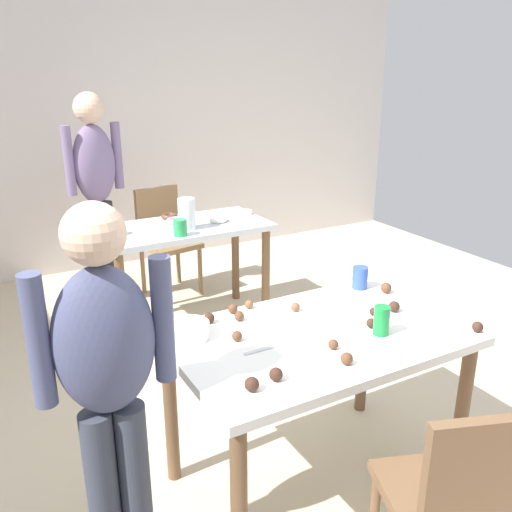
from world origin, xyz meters
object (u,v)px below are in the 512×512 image
object	(u,v)px
chair_far_table	(165,234)
person_girl_near	(108,377)
pitcher_far	(187,214)
soda_can	(382,320)
dining_table_far	(184,242)
mixing_bowl	(190,330)
person_adult_far	(96,181)
chair_near_table	(460,499)
dining_table_near	(317,354)

from	to	relation	value
chair_far_table	person_girl_near	distance (m)	2.76
pitcher_far	chair_far_table	bearing A→B (deg)	82.32
person_girl_near	pitcher_far	bearing A→B (deg)	60.44
soda_can	pitcher_far	distance (m)	1.82
dining_table_far	mixing_bowl	world-z (taller)	mixing_bowl
dining_table_far	person_adult_far	bearing A→B (deg)	122.67
chair_near_table	chair_far_table	xyz separation A→B (m)	(0.19, 3.20, 0.00)
person_adult_far	chair_near_table	bearing A→B (deg)	-84.33
pitcher_far	mixing_bowl	bearing A→B (deg)	-112.06
chair_near_table	person_girl_near	xyz separation A→B (m)	(-0.90, 0.68, 0.35)
person_adult_far	dining_table_far	bearing A→B (deg)	-57.33
dining_table_near	chair_far_table	size ratio (longest dim) A/B	1.39
mixing_bowl	person_girl_near	bearing A→B (deg)	-143.96
dining_table_far	soda_can	xyz separation A→B (m)	(0.10, -1.92, 0.18)
dining_table_near	mixing_bowl	xyz separation A→B (m)	(-0.48, 0.22, 0.13)
dining_table_near	soda_can	size ratio (longest dim) A/B	9.91
dining_table_far	chair_far_table	xyz separation A→B (m)	(0.09, 0.66, -0.13)
person_adult_far	pitcher_far	xyz separation A→B (m)	(0.41, -0.75, -0.13)
mixing_bowl	dining_table_near	bearing A→B (deg)	-24.31
person_adult_far	soda_can	xyz separation A→B (m)	(0.51, -2.57, -0.17)
chair_far_table	person_adult_far	distance (m)	0.71
mixing_bowl	pitcher_far	world-z (taller)	pitcher_far
person_girl_near	dining_table_far	bearing A→B (deg)	61.59
dining_table_near	chair_near_table	xyz separation A→B (m)	(0.02, -0.76, -0.15)
dining_table_near	soda_can	world-z (taller)	soda_can
chair_far_table	mixing_bowl	bearing A→B (deg)	-107.38
dining_table_near	mixing_bowl	bearing A→B (deg)	155.69
pitcher_far	chair_near_table	bearing A→B (deg)	-92.18
dining_table_far	person_adult_far	xyz separation A→B (m)	(-0.42, 0.65, 0.35)
person_adult_far	pitcher_far	world-z (taller)	person_adult_far
dining_table_far	chair_far_table	bearing A→B (deg)	81.85
chair_near_table	person_girl_near	size ratio (longest dim) A/B	0.61
dining_table_far	soda_can	size ratio (longest dim) A/B	9.62
person_girl_near	soda_can	xyz separation A→B (m)	(1.10, -0.06, -0.04)
dining_table_far	soda_can	distance (m)	1.93
chair_far_table	person_adult_far	world-z (taller)	person_adult_far
dining_table_near	person_adult_far	size ratio (longest dim) A/B	0.74
dining_table_near	person_girl_near	bearing A→B (deg)	-175.08
chair_far_table	person_girl_near	xyz separation A→B (m)	(-1.10, -2.51, 0.35)
chair_far_table	mixing_bowl	distance (m)	2.34
chair_far_table	person_girl_near	size ratio (longest dim) A/B	0.61
soda_can	chair_far_table	bearing A→B (deg)	90.05
dining_table_far	mixing_bowl	distance (m)	1.68
dining_table_far	soda_can	bearing A→B (deg)	-87.13
mixing_bowl	pitcher_far	distance (m)	1.58
mixing_bowl	soda_can	bearing A→B (deg)	-26.88
dining_table_far	pitcher_far	distance (m)	0.25
chair_near_table	pitcher_far	xyz separation A→B (m)	(0.09, 2.44, 0.36)
person_girl_near	soda_can	distance (m)	1.10
dining_table_far	chair_far_table	world-z (taller)	chair_far_table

